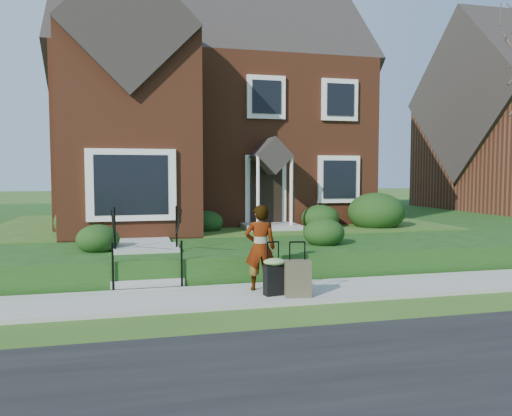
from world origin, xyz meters
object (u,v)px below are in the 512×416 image
object	(u,v)px
front_steps	(147,259)
woman	(260,247)
suitcase_olive	(298,278)
suitcase_black	(274,274)

from	to	relation	value
front_steps	woman	xyz separation A→B (m)	(2.07, -1.67, 0.42)
suitcase_olive	suitcase_black	bearing A→B (deg)	159.22
woman	suitcase_black	world-z (taller)	woman
suitcase_black	suitcase_olive	world-z (taller)	suitcase_olive
front_steps	suitcase_black	world-z (taller)	front_steps
suitcase_olive	woman	bearing A→B (deg)	137.34
front_steps	suitcase_olive	bearing A→B (deg)	-41.93
front_steps	woman	distance (m)	2.69
front_steps	suitcase_black	size ratio (longest dim) A/B	2.06
front_steps	suitcase_black	bearing A→B (deg)	-43.64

